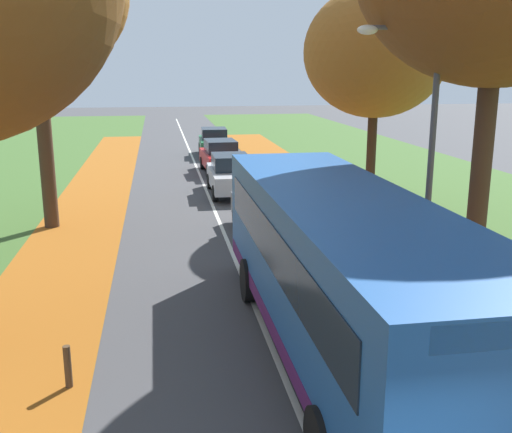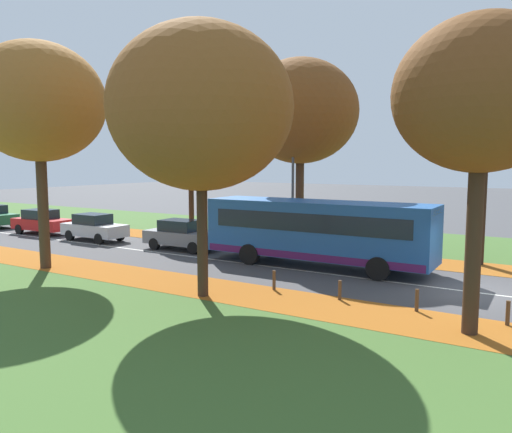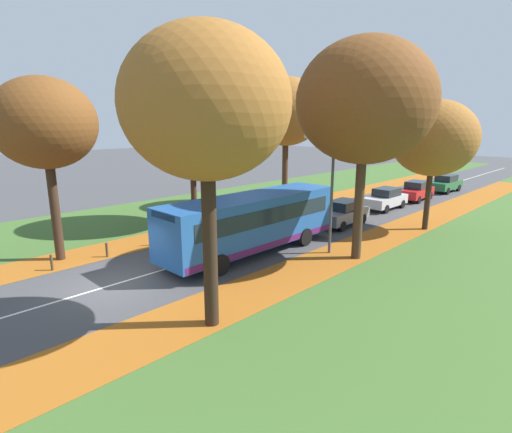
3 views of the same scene
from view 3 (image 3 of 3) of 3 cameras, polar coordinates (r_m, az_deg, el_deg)
The scene contains 22 objects.
ground_plane at distance 17.82m, azimuth -19.49°, elevation -9.10°, with size 160.00×160.00×0.00m, color #424244.
grass_verge_left at distance 36.81m, azimuth 2.57°, elevation 3.11°, with size 12.00×90.00×0.01m, color #3D6028.
leaf_litter_left at distance 29.43m, azimuth 1.36°, elevation 0.50°, with size 2.80×60.00×0.00m, color #9E5619.
grass_verge_right at distance 28.29m, azimuth 31.40°, elevation -2.05°, with size 12.00×90.00×0.01m, color #3D6028.
leaf_litter_right at distance 24.27m, azimuth 17.39°, elevation -2.94°, with size 2.80×60.00×0.00m, color #9E5619.
road_centre_line at distance 31.51m, azimuth 15.06°, elevation 0.89°, with size 0.12×80.00×0.01m, color silver.
tree_left_nearest at distance 20.91m, azimuth -27.95°, elevation 11.58°, with size 4.61×4.61×8.59m.
tree_left_near at distance 25.60m, azimuth -9.25°, elevation 13.26°, with size 6.37×6.37×9.47m.
tree_left_mid at distance 31.67m, azimuth 4.31°, elevation 14.67°, with size 5.75×5.75×9.92m.
tree_right_nearest at distance 12.26m, azimuth -7.16°, elevation 15.53°, with size 5.08×5.08×9.39m.
tree_right_near at distance 19.43m, azimuth 15.34°, elevation 15.51°, with size 6.30×6.30×10.31m.
tree_right_mid at distance 26.42m, azimuth 24.06°, elevation 10.16°, with size 5.01×5.01×7.88m.
bollard_nearest at distance 20.39m, azimuth -27.16°, elevation -5.88°, with size 0.12×0.12×0.74m, color #4C3823.
bollard_second at distance 21.24m, azimuth -20.53°, elevation -4.50°, with size 0.12×0.12×0.73m, color #4C3823.
bollard_third at distance 22.40m, azimuth -14.56°, elevation -3.21°, with size 0.12×0.12×0.69m, color #4C3823.
bollard_fourth at distance 23.76m, azimuth -9.22°, elevation -1.94°, with size 0.12×0.12×0.73m, color #4C3823.
streetlamp_right at distance 20.29m, azimuth 10.07°, elevation 5.13°, with size 1.89×0.28×6.00m.
bus at distance 20.21m, azimuth -0.57°, elevation -0.58°, with size 2.71×10.41×2.98m.
car_grey_lead at distance 26.48m, azimuth 12.29°, elevation 0.51°, with size 1.91×4.26×1.62m.
car_silver_following at distance 32.25m, azimuth 18.01°, elevation 2.44°, with size 1.81×4.21×1.62m.
car_red_third_in_line at distance 36.86m, azimuth 21.88°, elevation 3.44°, with size 1.91×4.26×1.62m.
car_green_fourth_in_line at distance 42.41m, azimuth 25.44°, elevation 4.30°, with size 1.91×4.26×1.62m.
Camera 3 is at (15.06, -6.88, 6.60)m, focal length 28.00 mm.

